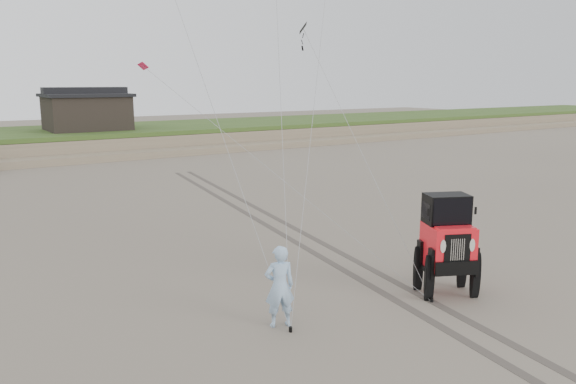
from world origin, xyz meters
name	(u,v)px	position (x,y,z in m)	size (l,w,h in m)	color
ground	(393,312)	(0.00, 0.00, 0.00)	(160.00, 160.00, 0.00)	#6B6054
dune_ridge	(61,142)	(0.00, 37.50, 0.82)	(160.00, 14.25, 1.73)	#7A6B54
cabin	(87,111)	(2.00, 37.00, 3.24)	(6.40, 5.40, 3.35)	black
jeep	(447,255)	(1.96, 0.11, 1.06)	(2.45, 5.68, 2.12)	#FF1A24
man	(280,286)	(-2.75, 0.84, 0.95)	(0.70, 0.46, 1.91)	#90B6DF
stake_main	(291,329)	(-2.72, 0.43, 0.06)	(0.08, 0.08, 0.12)	black
stake_aux	(432,300)	(1.23, -0.09, 0.06)	(0.08, 0.08, 0.12)	black
tire_tracks	(285,229)	(2.00, 8.00, 0.00)	(5.22, 29.74, 0.01)	#4C443D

